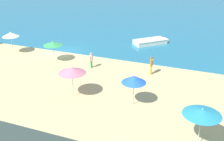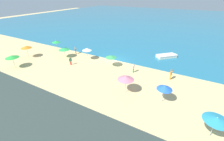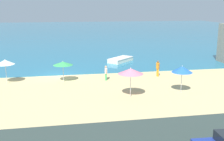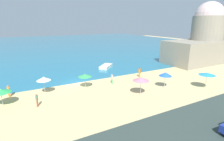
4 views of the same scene
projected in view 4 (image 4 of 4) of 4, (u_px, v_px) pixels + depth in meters
The scene contains 14 objects.
ground_plane at pixel (77, 83), 28.46m from camera, with size 160.00×160.00×0.00m, color #D3B97F.
sea at pixel (38, 45), 75.19m from camera, with size 150.00×110.00×0.05m, color teal.
beach_umbrella_1 at pixel (165, 74), 25.76m from camera, with size 1.86×1.86×2.48m.
beach_umbrella_3 at pixel (85, 75), 25.71m from camera, with size 2.01×2.01×2.22m.
beach_umbrella_4 at pixel (1, 91), 20.19m from camera, with size 2.23×2.23×2.12m.
beach_umbrella_5 at pixel (44, 79), 23.39m from camera, with size 1.86×1.86×2.53m.
beach_umbrella_7 at pixel (141, 79), 23.05m from camera, with size 2.17×2.17×2.60m.
beach_umbrella_8 at pixel (207, 74), 25.43m from camera, with size 2.30×2.30×2.52m.
bather_0 at pixel (140, 72), 31.13m from camera, with size 0.32×0.55×1.81m.
bather_1 at pixel (37, 100), 20.22m from camera, with size 0.30×0.56×1.58m.
bather_2 at pixel (112, 78), 27.91m from camera, with size 0.22×0.57×1.59m.
bather_3 at pixel (9, 90), 22.94m from camera, with size 0.37×0.51×1.61m.
skiff_nearshore at pixel (106, 66), 37.81m from camera, with size 4.14×4.10×0.57m.
harbor_fortress at pixel (202, 40), 41.88m from camera, with size 14.43×8.35×14.28m.
Camera 4 is at (-7.61, -26.44, 9.51)m, focal length 28.00 mm.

